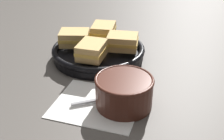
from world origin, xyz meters
The scene contains 9 objects.
ground_plane centered at (0.00, 0.00, 0.00)m, with size 4.00×4.00×0.00m, color #56514C.
napkin centered at (-0.02, -0.07, 0.00)m, with size 0.21×0.18×0.00m.
soup_bowl centered at (0.04, -0.05, 0.04)m, with size 0.14×0.14×0.08m.
spoon centered at (0.00, -0.04, 0.01)m, with size 0.13×0.10×0.01m.
skillet centered at (-0.11, 0.17, 0.02)m, with size 0.30×0.30×0.04m.
sandwich_near_left centered at (-0.10, 0.09, 0.06)m, with size 0.08×0.10×0.05m.
sandwich_near_right centered at (-0.03, 0.18, 0.06)m, with size 0.11×0.09×0.05m.
sandwich_far_left centered at (-0.12, 0.25, 0.06)m, with size 0.09×0.11×0.05m.
sandwich_far_right centered at (-0.19, 0.16, 0.06)m, with size 0.11×0.10×0.05m.
Camera 1 is at (0.19, -0.60, 0.42)m, focal length 45.00 mm.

